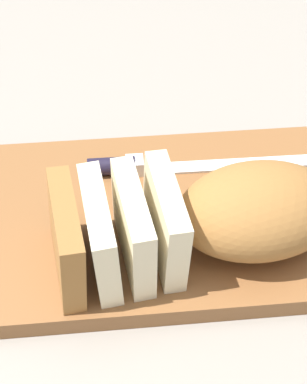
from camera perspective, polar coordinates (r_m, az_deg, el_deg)
name	(u,v)px	position (r m, az deg, el deg)	size (l,w,h in m)	color
ground_plane	(154,225)	(0.64, 0.00, -3.30)	(3.00, 3.00, 0.00)	gray
cutting_board	(154,218)	(0.63, 0.00, -2.64)	(0.41, 0.26, 0.02)	brown
bread_loaf	(211,217)	(0.56, 5.73, -2.46)	(0.30, 0.14, 0.09)	#996633
bread_knife	(147,166)	(0.66, -0.64, 2.62)	(0.26, 0.02, 0.02)	silver
crumb_near_knife	(210,212)	(0.62, 5.66, -2.00)	(0.01, 0.01, 0.01)	tan
crumb_near_loaf	(209,216)	(0.62, 5.52, -2.38)	(0.00, 0.00, 0.00)	tan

